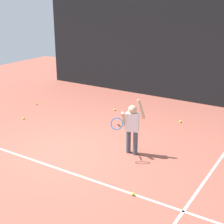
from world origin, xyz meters
TOP-DOWN VIEW (x-y plane):
  - ground_plane at (0.00, 0.00)m, footprint 20.00×20.00m
  - court_line_baseline at (0.00, -0.77)m, footprint 9.00×0.05m
  - court_line_sideline at (3.28, 1.00)m, footprint 0.05×9.00m
  - back_fence_windscreen at (0.00, 5.51)m, footprint 10.16×0.08m
  - fence_post_0 at (-4.93, 5.57)m, footprint 0.09×0.09m
  - fence_post_1 at (0.00, 5.57)m, footprint 0.09×0.09m
  - tennis_player at (1.40, 0.73)m, footprint 0.59×0.72m
  - tennis_ball_3 at (-3.26, 2.31)m, footprint 0.07×0.07m
  - tennis_ball_4 at (-0.62, 3.22)m, footprint 0.07×0.07m
  - tennis_ball_5 at (1.62, 3.33)m, footprint 0.07×0.07m
  - tennis_ball_6 at (-2.54, 1.03)m, footprint 0.07×0.07m
  - tennis_ball_7 at (2.30, -0.81)m, footprint 0.07×0.07m

SIDE VIEW (x-z plane):
  - ground_plane at x=0.00m, z-range 0.00..0.00m
  - court_line_baseline at x=0.00m, z-range 0.00..0.00m
  - court_line_sideline at x=3.28m, z-range 0.00..0.00m
  - tennis_ball_3 at x=-3.26m, z-range 0.00..0.07m
  - tennis_ball_4 at x=-0.62m, z-range 0.00..0.07m
  - tennis_ball_5 at x=1.62m, z-range 0.00..0.07m
  - tennis_ball_6 at x=-2.54m, z-range 0.00..0.07m
  - tennis_ball_7 at x=2.30m, z-range 0.00..0.07m
  - tennis_player at x=1.40m, z-range 0.05..1.40m
  - back_fence_windscreen at x=0.00m, z-range 0.00..3.86m
  - fence_post_0 at x=-4.93m, z-range 0.00..4.01m
  - fence_post_1 at x=0.00m, z-range 0.00..4.01m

